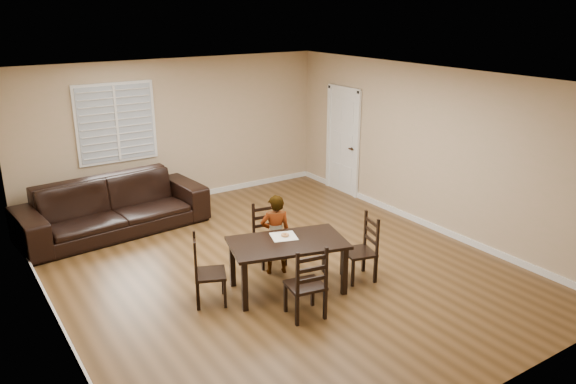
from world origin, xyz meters
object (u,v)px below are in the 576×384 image
object	(u,v)px
chair_right	(366,250)
child	(276,234)
chair_far	(309,288)
sofa	(113,207)
dining_table	(288,248)
chair_near	(267,235)
donut	(285,235)
chair_left	(201,273)

from	to	relation	value
chair_right	child	size ratio (longest dim) A/B	0.80
chair_far	sofa	distance (m)	4.20
dining_table	chair_near	xyz separation A→B (m)	(0.23, 0.92, -0.20)
chair_near	child	size ratio (longest dim) A/B	0.78
chair_far	chair_near	bearing A→B (deg)	-94.54
sofa	dining_table	bearing A→B (deg)	-73.84
donut	chair_far	bearing A→B (deg)	-105.66
chair_right	sofa	world-z (taller)	chair_right
chair_near	sofa	bearing A→B (deg)	130.84
dining_table	chair_near	bearing A→B (deg)	90.85
child	donut	bearing A→B (deg)	97.97
sofa	chair_near	bearing A→B (deg)	-62.42
chair_left	chair_right	distance (m)	2.28
sofa	chair_left	bearing A→B (deg)	-91.47
chair_far	sofa	world-z (taller)	chair_far
child	sofa	distance (m)	3.11
dining_table	sofa	distance (m)	3.53
dining_table	child	size ratio (longest dim) A/B	1.43
chair_far	chair_left	world-z (taller)	chair_far
dining_table	chair_far	bearing A→B (deg)	-89.23
chair_left	child	bearing A→B (deg)	-57.43
dining_table	sofa	xyz separation A→B (m)	(-1.30, 3.28, -0.17)
dining_table	sofa	world-z (taller)	sofa
chair_left	donut	size ratio (longest dim) A/B	8.40
donut	child	bearing A→B (deg)	77.68
chair_near	donut	size ratio (longest dim) A/B	8.31
chair_left	sofa	world-z (taller)	chair_left
chair_far	donut	bearing A→B (deg)	-95.83
dining_table	child	distance (m)	0.54
child	sofa	world-z (taller)	child
donut	sofa	world-z (taller)	sofa
chair_left	child	distance (m)	1.26
chair_far	sofa	xyz separation A→B (m)	(-1.10, 4.05, 0.01)
child	chair_left	bearing A→B (deg)	29.96
chair_near	chair_far	world-z (taller)	chair_far
chair_near	chair_right	xyz separation A→B (m)	(0.86, -1.22, 0.01)
child	sofa	bearing A→B (deg)	-42.09
dining_table	sofa	size ratio (longest dim) A/B	0.55
donut	chair_left	bearing A→B (deg)	172.36
chair_right	sofa	bearing A→B (deg)	-131.63
chair_left	donut	bearing A→B (deg)	-74.73
chair_left	sofa	size ratio (longest dim) A/B	0.30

